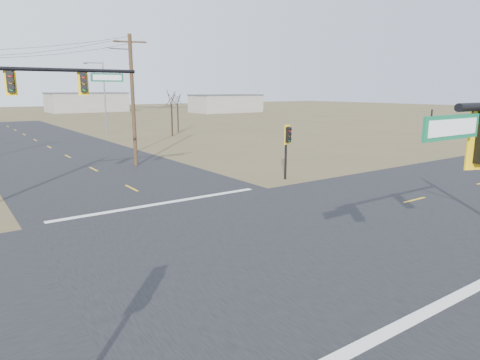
# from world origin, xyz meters

# --- Properties ---
(ground) EXTENTS (320.00, 320.00, 0.00)m
(ground) POSITION_xyz_m (0.00, 0.00, 0.00)
(ground) COLOR brown
(ground) RESTS_ON ground
(road_ew) EXTENTS (160.00, 14.00, 0.02)m
(road_ew) POSITION_xyz_m (0.00, 0.00, 0.01)
(road_ew) COLOR black
(road_ew) RESTS_ON ground
(road_ns) EXTENTS (14.00, 160.00, 0.02)m
(road_ns) POSITION_xyz_m (0.00, 0.00, 0.01)
(road_ns) COLOR black
(road_ns) RESTS_ON ground
(stop_bar_near) EXTENTS (12.00, 0.40, 0.01)m
(stop_bar_near) POSITION_xyz_m (0.00, -7.50, 0.03)
(stop_bar_near) COLOR silver
(stop_bar_near) RESTS_ON road_ns
(stop_bar_far) EXTENTS (12.00, 0.40, 0.01)m
(stop_bar_far) POSITION_xyz_m (0.00, 7.50, 0.03)
(stop_bar_far) COLOR silver
(stop_bar_far) RESTS_ON road_ns
(mast_arm_far) EXTENTS (9.53, 0.57, 7.72)m
(mast_arm_far) POSITION_xyz_m (-6.52, 10.64, 5.54)
(mast_arm_far) COLOR black
(mast_arm_far) RESTS_ON ground
(pedestal_signal_ne) EXTENTS (0.64, 0.54, 3.82)m
(pedestal_signal_ne) POSITION_xyz_m (9.85, 8.46, 2.83)
(pedestal_signal_ne) COLOR black
(pedestal_signal_ne) RESTS_ON ground
(utility_pole_near) EXTENTS (2.44, 0.89, 10.34)m
(utility_pole_near) POSITION_xyz_m (3.40, 19.77, 5.34)
(utility_pole_near) COLOR #4A3520
(utility_pole_near) RESTS_ON ground
(streetlight_a) EXTENTS (2.82, 0.43, 10.08)m
(streetlight_a) POSITION_xyz_m (6.21, 27.38, 5.66)
(streetlight_a) COLOR slate
(streetlight_a) RESTS_ON ground
(streetlight_b) EXTENTS (2.77, 0.40, 9.90)m
(streetlight_b) POSITION_xyz_m (10.00, 47.90, 5.56)
(streetlight_b) COLOR slate
(streetlight_b) RESTS_ON ground
(bare_tree_c) EXTENTS (2.80, 2.80, 6.42)m
(bare_tree_c) POSITION_xyz_m (16.03, 38.68, 5.04)
(bare_tree_c) COLOR black
(bare_tree_c) RESTS_ON ground
(bare_tree_d) EXTENTS (2.36, 2.36, 6.01)m
(bare_tree_d) POSITION_xyz_m (19.25, 43.26, 4.84)
(bare_tree_d) COLOR black
(bare_tree_d) RESTS_ON ground
(warehouse_mid) EXTENTS (20.00, 12.00, 5.00)m
(warehouse_mid) POSITION_xyz_m (25.00, 110.00, 2.50)
(warehouse_mid) COLOR gray
(warehouse_mid) RESTS_ON ground
(warehouse_right) EXTENTS (18.00, 10.00, 4.50)m
(warehouse_right) POSITION_xyz_m (55.00, 85.00, 2.25)
(warehouse_right) COLOR gray
(warehouse_right) RESTS_ON ground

